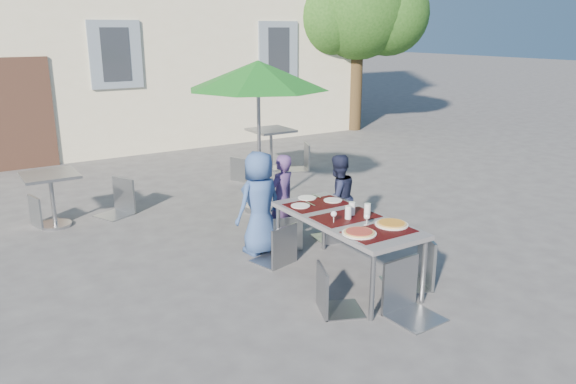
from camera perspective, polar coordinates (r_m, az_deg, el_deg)
ground at (r=6.41m, az=3.38°, el=-8.97°), size 90.00×90.00×0.00m
tree at (r=15.77m, az=7.19°, el=18.08°), size 3.60×3.00×4.70m
dining_table at (r=6.18m, az=5.88°, el=-3.02°), size 0.80×1.85×0.76m
pizza_near_left at (r=5.67m, az=7.24°, el=-4.11°), size 0.35×0.35×0.03m
pizza_near_right at (r=5.97m, az=10.48°, el=-3.19°), size 0.35×0.35×0.03m
glassware at (r=6.11m, az=6.80°, el=-1.98°), size 0.50×0.42×0.15m
place_settings at (r=6.66m, az=2.64°, el=-0.93°), size 0.71×0.47×0.01m
child_0 at (r=6.96m, az=-2.91°, el=-1.12°), size 0.70×0.52×1.30m
child_1 at (r=7.30m, az=-0.66°, el=-0.74°), size 0.50×0.40×1.19m
child_2 at (r=7.46m, az=5.03°, el=-0.55°), size 0.57×0.33×1.16m
chair_0 at (r=6.63m, az=-1.00°, el=-2.89°), size 0.51×0.52×0.95m
chair_1 at (r=7.08m, az=-0.26°, el=-2.01°), size 0.47×0.47×0.88m
chair_2 at (r=7.37m, az=4.86°, el=-0.85°), size 0.50×0.50×0.97m
chair_3 at (r=5.54m, az=4.53°, el=-7.11°), size 0.53×0.53×0.92m
chair_4 at (r=6.23m, az=13.14°, el=-3.93°), size 0.62×0.62×1.06m
chair_5 at (r=5.57m, az=12.31°, el=-6.34°), size 0.49×0.49×1.06m
patio_umbrella at (r=8.37m, az=-3.06°, el=11.61°), size 2.12×2.12×2.29m
cafe_table_0 at (r=8.58m, az=-22.90°, el=0.22°), size 0.73×0.73×0.78m
bg_chair_l_0 at (r=8.68m, az=-23.93°, el=0.01°), size 0.47×0.47×0.87m
bg_chair_r_0 at (r=8.82m, az=-17.01°, el=1.63°), size 0.61×0.61×1.03m
cafe_table_1 at (r=11.14m, az=-1.74°, el=5.24°), size 0.77×0.77×0.83m
bg_chair_l_1 at (r=10.39m, az=-4.76°, el=3.80°), size 0.50×0.50×0.85m
bg_chair_r_1 at (r=11.16m, az=1.43°, el=5.24°), size 0.58×0.58×1.00m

